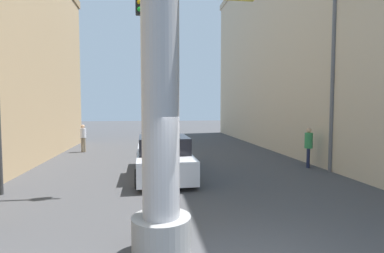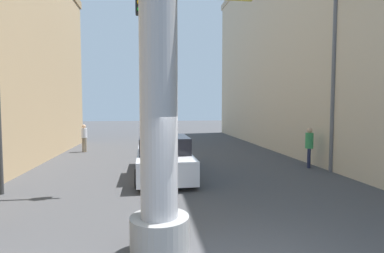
{
  "view_description": "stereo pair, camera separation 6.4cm",
  "coord_description": "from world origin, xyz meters",
  "px_view_note": "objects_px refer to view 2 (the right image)",
  "views": [
    {
      "loc": [
        -1.47,
        -4.08,
        2.66
      ],
      "look_at": [
        0.0,
        6.06,
        2.0
      ],
      "focal_mm": 28.0,
      "sensor_mm": 36.0,
      "label": 1
    },
    {
      "loc": [
        -1.41,
        -4.08,
        2.66
      ],
      "look_at": [
        0.0,
        6.06,
        2.0
      ],
      "focal_mm": 28.0,
      "sensor_mm": 36.0,
      "label": 2
    }
  ],
  "objects_px": {
    "car_lead": "(163,157)",
    "pedestrian_far_left": "(84,136)",
    "pedestrian_mid_right": "(309,144)",
    "palm_tree_near_right": "(381,46)",
    "street_lamp": "(326,59)",
    "traffic_light_mast": "(47,47)"
  },
  "relations": [
    {
      "from": "car_lead",
      "to": "pedestrian_far_left",
      "type": "xyz_separation_m",
      "value": [
        -4.38,
        6.78,
        0.25
      ]
    },
    {
      "from": "pedestrian_mid_right",
      "to": "pedestrian_far_left",
      "type": "xyz_separation_m",
      "value": [
        -10.8,
        6.14,
        -0.07
      ]
    },
    {
      "from": "palm_tree_near_right",
      "to": "pedestrian_far_left",
      "type": "relative_size",
      "value": 5.09
    },
    {
      "from": "car_lead",
      "to": "palm_tree_near_right",
      "type": "height_order",
      "value": "palm_tree_near_right"
    },
    {
      "from": "car_lead",
      "to": "street_lamp",
      "type": "bearing_deg",
      "value": -2.34
    },
    {
      "from": "pedestrian_mid_right",
      "to": "street_lamp",
      "type": "bearing_deg",
      "value": -83.25
    },
    {
      "from": "traffic_light_mast",
      "to": "car_lead",
      "type": "height_order",
      "value": "traffic_light_mast"
    },
    {
      "from": "pedestrian_far_left",
      "to": "traffic_light_mast",
      "type": "bearing_deg",
      "value": -84.54
    },
    {
      "from": "car_lead",
      "to": "palm_tree_near_right",
      "type": "xyz_separation_m",
      "value": [
        7.41,
        -2.11,
        4.08
      ]
    },
    {
      "from": "palm_tree_near_right",
      "to": "pedestrian_far_left",
      "type": "distance_m",
      "value": 15.25
    },
    {
      "from": "traffic_light_mast",
      "to": "street_lamp",
      "type": "bearing_deg",
      "value": 8.97
    },
    {
      "from": "palm_tree_near_right",
      "to": "pedestrian_mid_right",
      "type": "relative_size",
      "value": 4.73
    },
    {
      "from": "traffic_light_mast",
      "to": "car_lead",
      "type": "relative_size",
      "value": 1.24
    },
    {
      "from": "palm_tree_near_right",
      "to": "traffic_light_mast",
      "type": "bearing_deg",
      "value": 178.7
    },
    {
      "from": "street_lamp",
      "to": "pedestrian_mid_right",
      "type": "relative_size",
      "value": 4.38
    },
    {
      "from": "street_lamp",
      "to": "car_lead",
      "type": "height_order",
      "value": "street_lamp"
    },
    {
      "from": "palm_tree_near_right",
      "to": "pedestrian_mid_right",
      "type": "xyz_separation_m",
      "value": [
        -0.99,
        2.74,
        -3.76
      ]
    },
    {
      "from": "pedestrian_mid_right",
      "to": "traffic_light_mast",
      "type": "bearing_deg",
      "value": -165.96
    },
    {
      "from": "traffic_light_mast",
      "to": "pedestrian_mid_right",
      "type": "bearing_deg",
      "value": 14.04
    },
    {
      "from": "pedestrian_far_left",
      "to": "pedestrian_mid_right",
      "type": "bearing_deg",
      "value": -29.61
    },
    {
      "from": "car_lead",
      "to": "pedestrian_far_left",
      "type": "distance_m",
      "value": 8.08
    },
    {
      "from": "traffic_light_mast",
      "to": "car_lead",
      "type": "distance_m",
      "value": 5.52
    }
  ]
}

